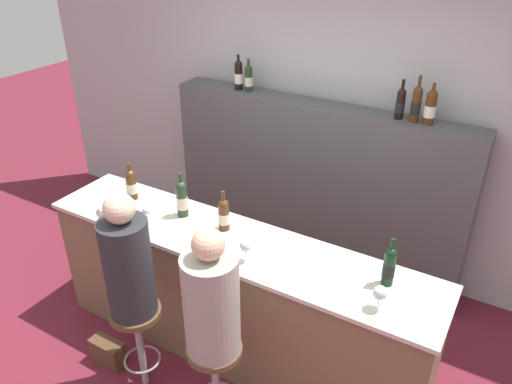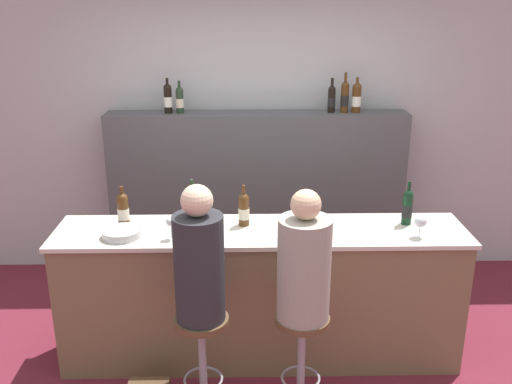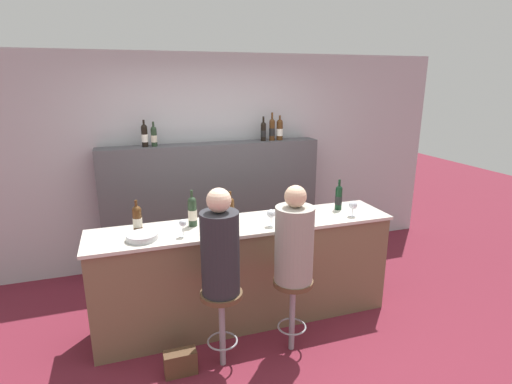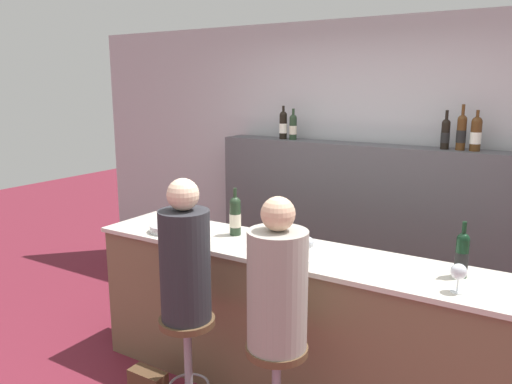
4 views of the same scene
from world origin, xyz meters
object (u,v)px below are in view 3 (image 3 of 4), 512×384
wine_bottle_counter_2 (230,209)px  wine_bottle_backbar_2 (263,131)px  handbag (181,363)px  guest_seated_left (220,248)px  wine_bottle_counter_3 (339,197)px  wine_bottle_backbar_1 (154,136)px  metal_bowl (142,237)px  bar_stool_left (222,309)px  bar_stool_right (293,296)px  wine_bottle_counter_1 (192,211)px  wine_bottle_backbar_3 (272,129)px  wine_bottle_backbar_0 (145,135)px  wine_glass_2 (353,206)px  wine_bottle_backbar_4 (280,130)px  wine_glass_1 (271,214)px  wine_glass_0 (183,224)px  guest_seated_right (294,241)px  wine_bottle_counter_0 (137,219)px

wine_bottle_counter_2 → wine_bottle_backbar_2: (0.77, 1.24, 0.55)m
handbag → guest_seated_left: bearing=0.0°
guest_seated_left → wine_bottle_counter_2: bearing=68.4°
wine_bottle_counter_3 → wine_bottle_backbar_1: wine_bottle_backbar_1 is taller
wine_bottle_counter_2 → metal_bowl: 0.84m
bar_stool_left → bar_stool_right: size_ratio=1.00×
wine_bottle_counter_1 → bar_stool_left: 0.92m
wine_bottle_counter_3 → wine_bottle_backbar_3: bearing=101.9°
wine_bottle_backbar_0 → wine_glass_2: size_ratio=1.99×
wine_bottle_backbar_4 → metal_bowl: (-1.79, -1.43, -0.65)m
wine_bottle_backbar_2 → wine_glass_1: 1.63m
bar_stool_left → wine_bottle_backbar_4: bearing=56.7°
wine_glass_0 → bar_stool_left: size_ratio=0.23×
wine_bottle_counter_3 → wine_bottle_backbar_0: wine_bottle_backbar_0 is taller
metal_bowl → guest_seated_left: (0.55, -0.47, 0.02)m
wine_bottle_backbar_3 → guest_seated_right: bearing=-105.4°
wine_bottle_counter_3 → guest_seated_left: bearing=-154.8°
wine_bottle_backbar_0 → bar_stool_left: wine_bottle_backbar_0 is taller
wine_bottle_counter_1 → wine_bottle_counter_2: size_ratio=1.15×
guest_seated_right → handbag: (-0.97, 0.00, -0.92)m
bar_stool_left → guest_seated_right: guest_seated_right is taller
wine_bottle_counter_1 → wine_glass_1: (0.67, -0.23, -0.03)m
wine_bottle_backbar_4 → bar_stool_left: bearing=-123.3°
wine_bottle_backbar_1 → wine_bottle_backbar_4: bearing=0.0°
wine_bottle_backbar_3 → bar_stool_left: size_ratio=0.52×
wine_bottle_backbar_4 → bar_stool_right: bearing=-108.2°
wine_bottle_backbar_1 → wine_glass_1: size_ratio=1.77×
wine_bottle_counter_2 → wine_bottle_backbar_2: size_ratio=0.98×
wine_bottle_counter_3 → guest_seated_left: (-1.40, -0.66, -0.09)m
wine_bottle_counter_3 → wine_glass_1: 0.85m
wine_bottle_counter_0 → wine_bottle_backbar_0: (0.18, 1.24, 0.56)m
wine_bottle_backbar_4 → wine_bottle_backbar_2: bearing=180.0°
wine_bottle_backbar_0 → wine_bottle_counter_2: bearing=-62.1°
wine_glass_1 → metal_bowl: bearing=178.0°
wine_bottle_backbar_4 → wine_glass_0: size_ratio=1.98×
wine_bottle_backbar_0 → wine_bottle_backbar_4: (1.64, -0.00, 0.00)m
wine_bottle_counter_0 → wine_bottle_counter_1: size_ratio=0.86×
wine_bottle_counter_1 → wine_glass_2: size_ratio=2.22×
wine_bottle_counter_1 → bar_stool_left: bearing=-82.1°
handbag → bar_stool_left: bearing=-0.0°
wine_bottle_counter_3 → bar_stool_right: bearing=-139.8°
wine_bottle_counter_1 → wine_bottle_backbar_0: wine_bottle_backbar_0 is taller
wine_bottle_backbar_1 → bar_stool_right: bearing=-64.4°
wine_bottle_counter_0 → wine_bottle_backbar_3: size_ratio=0.84×
wine_glass_0 → wine_bottle_counter_3: bearing=8.1°
wine_glass_2 → bar_stool_right: (-0.81, -0.43, -0.59)m
bar_stool_right → guest_seated_right: 0.51m
wine_glass_1 → wine_glass_2: bearing=-0.0°
wine_glass_2 → metal_bowl: 1.98m
wine_bottle_counter_0 → wine_bottle_backbar_1: size_ratio=1.04×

